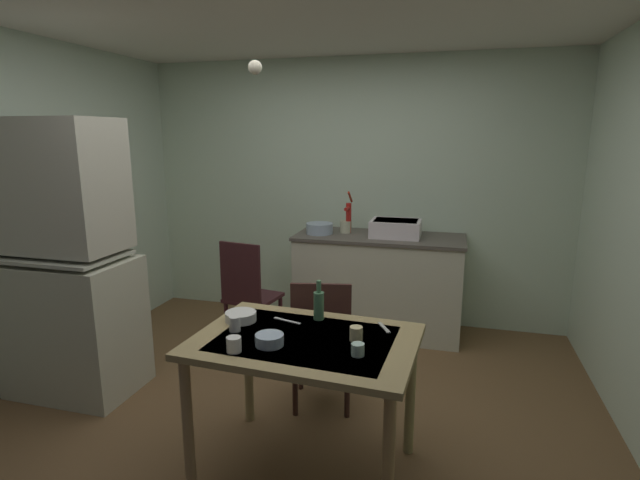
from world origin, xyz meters
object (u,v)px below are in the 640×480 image
Objects in this scene: sink_basin at (396,228)px; chair_far_side at (322,340)px; chair_by_counter at (248,293)px; mug_dark at (234,344)px; hand_pump at (348,215)px; mixing_bowl_counter at (320,228)px; serving_bowl_wide at (241,316)px; dining_table at (305,356)px; glass_bottle at (319,304)px; hutch_cabinet at (68,269)px.

sink_basin is 0.48× the size of chair_far_side.
chair_by_counter reaches higher than mug_dark.
chair_by_counter reaches higher than chair_far_side.
chair_far_side is at bearing -102.01° from sink_basin.
hand_pump reaches higher than mixing_bowl_counter.
mixing_bowl_counter is 1.50m from chair_far_side.
chair_far_side is at bearing 55.25° from serving_bowl_wide.
dining_table is at bearing -84.05° from hand_pump.
mug_dark is 0.59m from glass_bottle.
mixing_bowl_counter is 1.79m from glass_bottle.
sink_basin reaches higher than serving_bowl_wide.
chair_by_counter is at bearing 123.86° from dining_table.
chair_by_counter is (-0.71, -0.71, -0.59)m from hand_pump.
serving_bowl_wide is 0.45m from glass_bottle.
hutch_cabinet is 2.10m from mixing_bowl_counter.
glass_bottle reaches higher than chair_by_counter.
glass_bottle is at bearing -50.17° from chair_by_counter.
chair_by_counter is 5.42× the size of serving_bowl_wide.
mixing_bowl_counter reaches higher than chair_far_side.
mixing_bowl_counter reaches higher than mug_dark.
dining_table is at bearing -82.99° from chair_far_side.
hand_pump is 1.99m from serving_bowl_wide.
chair_far_side is at bearing -41.58° from chair_by_counter.
dining_table is at bearing -96.27° from sink_basin.
glass_bottle is (0.42, 0.14, 0.06)m from serving_bowl_wide.
mug_dark is (0.18, -2.25, -0.15)m from mixing_bowl_counter.
dining_table is (0.22, -2.10, -0.41)m from hand_pump.
dining_table is at bearing -89.77° from glass_bottle.
glass_bottle is (-0.00, 0.27, 0.19)m from dining_table.
mixing_bowl_counter is at bearing 103.23° from dining_table.
hutch_cabinet is 1.46m from serving_bowl_wide.
sink_basin is at bearing 71.37° from serving_bowl_wide.
serving_bowl_wide is 0.76× the size of glass_bottle.
chair_far_side is at bearing 6.73° from hutch_cabinet.
hutch_cabinet reaches higher than glass_bottle.
chair_by_counter is (-1.15, -0.67, -0.50)m from sink_basin.
chair_by_counter is at bearing -134.96° from hand_pump.
sink_basin is 1.79× the size of mixing_bowl_counter.
glass_bottle is at bearing 90.23° from dining_table.
mug_dark is at bearing -68.49° from chair_by_counter.
sink_basin is 2.03m from serving_bowl_wide.
hand_pump is (1.63, 1.68, 0.18)m from hutch_cabinet.
sink_basin is 0.37× the size of dining_table.
mixing_bowl_counter is 0.21× the size of dining_table.
dining_table is at bearing -56.14° from chair_by_counter.
hand_pump reaches higher than mug_dark.
chair_by_counter is at bearing 111.51° from mug_dark.
hand_pump is 0.29m from mixing_bowl_counter.
serving_bowl_wide is at bearing -95.92° from hand_pump.
hand_pump reaches higher than serving_bowl_wide.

